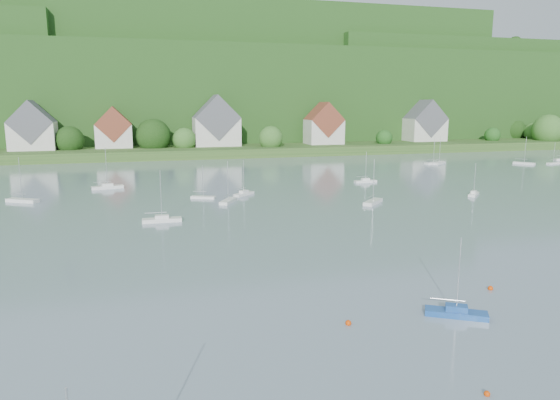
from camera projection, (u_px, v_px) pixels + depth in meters
name	position (u px, v px, depth m)	size (l,w,h in m)	color
far_shore_strip	(199.00, 147.00, 193.06)	(600.00, 60.00, 3.00)	#2A4F1D
forested_ridge	(183.00, 94.00, 254.16)	(620.00, 181.22, 69.89)	#174315
village_building_0	(33.00, 130.00, 164.86)	(14.00, 10.40, 16.00)	beige
village_building_1	(114.00, 131.00, 173.44)	(12.00, 9.36, 14.00)	beige
village_building_2	(216.00, 125.00, 181.38)	(16.00, 11.44, 18.00)	beige
village_building_3	(324.00, 127.00, 190.12)	(13.00, 10.40, 15.50)	beige
village_building_4	(425.00, 125.00, 205.66)	(15.00, 10.40, 16.50)	beige
near_sailboat_1	(456.00, 312.00, 42.84)	(5.09, 3.82, 6.85)	#1A4994
mooring_buoy_0	(487.00, 395.00, 31.24)	(0.39, 0.39, 0.39)	#E14004
mooring_buoy_2	(490.00, 290.00, 49.09)	(0.49, 0.49, 0.49)	#E14004
mooring_buoy_3	(348.00, 325.00, 41.29)	(0.50, 0.50, 0.50)	#E14004
far_sailboat_cluster	(257.00, 181.00, 115.52)	(208.68, 66.47, 8.71)	white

